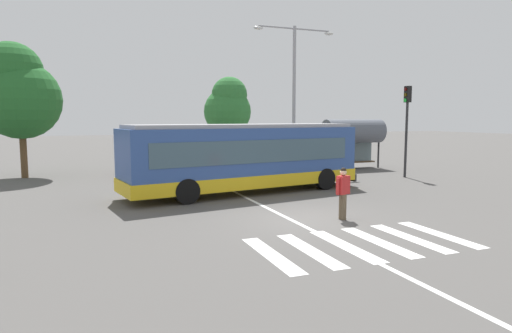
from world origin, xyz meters
The scene contains 14 objects.
ground_plane centered at (0.00, 0.00, 0.00)m, with size 160.00×160.00×0.00m, color #514F4C.
city_transit_bus centered at (-0.10, 5.55, 1.59)m, with size 11.22×4.33×3.06m.
pedestrian_crossing_street centered at (1.11, -0.55, 0.97)m, with size 0.56×0.36×1.72m.
parked_car_red centered at (-3.33, 13.84, 0.77)m, with size 2.10×4.61×1.35m.
parked_car_white centered at (-0.63, 14.31, 0.77)m, with size 2.03×4.58×1.35m.
parked_car_black centered at (1.87, 14.21, 0.77)m, with size 2.14×4.62×1.35m.
parked_car_champagne centered at (4.73, 14.45, 0.77)m, with size 1.93×4.53×1.35m.
traffic_light_far_corner centered at (10.08, 7.14, 3.40)m, with size 0.33×0.32×5.10m.
bus_stop_shelter centered at (9.67, 11.73, 2.42)m, with size 4.15×1.54×3.25m.
twin_arm_street_lamp centered at (5.12, 11.32, 5.46)m, with size 5.26×0.32×8.77m.
background_tree_left centered at (-10.06, 14.65, 4.76)m, with size 4.31×4.31×7.45m.
background_tree_right centered at (3.63, 19.77, 4.21)m, with size 3.65×3.65×6.49m.
crosswalk_painted_stripes centered at (0.07, -3.15, 0.00)m, with size 5.69×3.07×0.01m.
lane_center_line centered at (-0.49, 2.00, 0.00)m, with size 0.16×24.00×0.01m, color silver.
Camera 1 is at (-6.63, -12.63, 3.30)m, focal length 30.60 mm.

